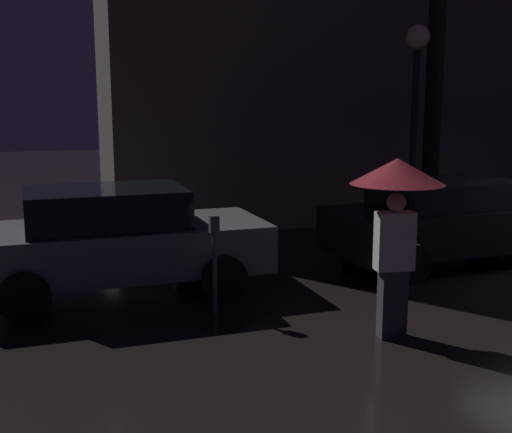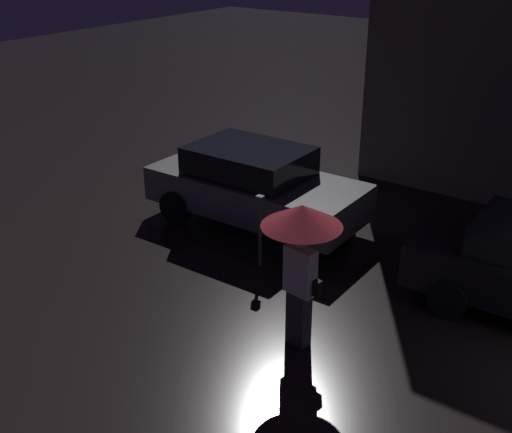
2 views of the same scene
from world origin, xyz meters
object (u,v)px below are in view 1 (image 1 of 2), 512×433
Objects in this scene: parked_car_grey at (116,239)px; parking_meter at (214,253)px; pedestrian_with_umbrella at (396,197)px; street_lamp_near at (416,78)px; parked_car_black at (451,220)px.

parked_car_grey is 3.24× the size of parking_meter.
parking_meter is at bearing -31.99° from pedestrian_with_umbrella.
parking_meter is at bearing -143.81° from street_lamp_near.
pedestrian_with_umbrella is at bearing -45.84° from parked_car_grey.
pedestrian_with_umbrella is 6.79m from street_lamp_near.
pedestrian_with_umbrella is (2.85, -2.87, 0.88)m from parked_car_grey.
parked_car_grey is at bearing -36.32° from pedestrian_with_umbrella.
pedestrian_with_umbrella is 2.47m from parking_meter.
parked_car_grey is at bearing 176.61° from parked_car_black.
street_lamp_near is (5.43, 3.98, 2.43)m from parking_meter.
parked_car_grey reaches higher than parked_car_black.
pedestrian_with_umbrella reaches higher than parking_meter.
parking_meter is at bearing -166.79° from parked_car_black.
parked_car_black is 4.66m from parking_meter.
parked_car_grey is 7.45m from street_lamp_near.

